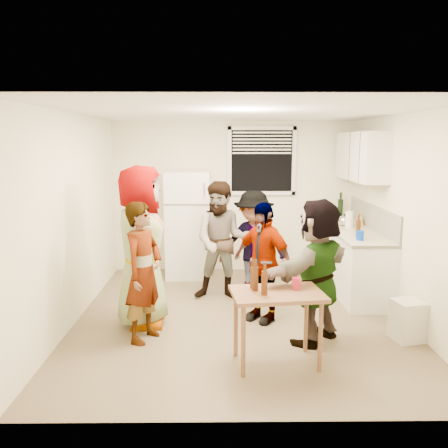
{
  "coord_description": "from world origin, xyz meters",
  "views": [
    {
      "loc": [
        -0.26,
        -5.63,
        2.16
      ],
      "look_at": [
        -0.19,
        0.18,
        1.15
      ],
      "focal_mm": 38.0,
      "sensor_mm": 36.0,
      "label": 1
    }
  ],
  "objects_px": {
    "wine_bottle": "(340,219)",
    "beer_bottle_table": "(253,288)",
    "refrigerator": "(188,224)",
    "trash_bin": "(408,318)",
    "red_cup": "(296,289)",
    "guest_back_left": "(222,298)",
    "serving_table": "(276,363)",
    "guest_back_right": "(253,295)",
    "guest_black": "(262,320)",
    "guest_grey": "(144,324)",
    "guest_orange": "(315,340)",
    "blue_cup": "(360,240)",
    "guest_stripe": "(145,339)",
    "beer_bottle_counter": "(358,237)",
    "kettle": "(344,226)"
  },
  "relations": [
    {
      "from": "wine_bottle",
      "to": "beer_bottle_table",
      "type": "height_order",
      "value": "wine_bottle"
    },
    {
      "from": "refrigerator",
      "to": "trash_bin",
      "type": "distance_m",
      "value": 3.7
    },
    {
      "from": "red_cup",
      "to": "guest_back_left",
      "type": "bearing_deg",
      "value": 110.63
    },
    {
      "from": "trash_bin",
      "to": "red_cup",
      "type": "bearing_deg",
      "value": -160.64
    },
    {
      "from": "refrigerator",
      "to": "serving_table",
      "type": "relative_size",
      "value": 1.95
    },
    {
      "from": "trash_bin",
      "to": "guest_back_right",
      "type": "relative_size",
      "value": 0.3
    },
    {
      "from": "trash_bin",
      "to": "guest_black",
      "type": "relative_size",
      "value": 0.31
    },
    {
      "from": "guest_grey",
      "to": "guest_orange",
      "type": "height_order",
      "value": "guest_grey"
    },
    {
      "from": "blue_cup",
      "to": "red_cup",
      "type": "distance_m",
      "value": 1.89
    },
    {
      "from": "guest_back_right",
      "to": "red_cup",
      "type": "bearing_deg",
      "value": -71.84
    },
    {
      "from": "guest_back_left",
      "to": "guest_back_right",
      "type": "distance_m",
      "value": 0.46
    },
    {
      "from": "blue_cup",
      "to": "guest_black",
      "type": "relative_size",
      "value": 0.09
    },
    {
      "from": "wine_bottle",
      "to": "guest_black",
      "type": "bearing_deg",
      "value": -124.12
    },
    {
      "from": "guest_back_left",
      "to": "serving_table",
      "type": "bearing_deg",
      "value": -70.31
    },
    {
      "from": "guest_orange",
      "to": "guest_grey",
      "type": "bearing_deg",
      "value": -61.56
    },
    {
      "from": "guest_back_left",
      "to": "guest_orange",
      "type": "distance_m",
      "value": 1.76
    },
    {
      "from": "guest_grey",
      "to": "guest_black",
      "type": "height_order",
      "value": "guest_grey"
    },
    {
      "from": "wine_bottle",
      "to": "guest_back_left",
      "type": "relative_size",
      "value": 0.2
    },
    {
      "from": "serving_table",
      "to": "guest_stripe",
      "type": "bearing_deg",
      "value": 156.49
    },
    {
      "from": "beer_bottle_counter",
      "to": "guest_back_left",
      "type": "distance_m",
      "value": 2.03
    },
    {
      "from": "serving_table",
      "to": "red_cup",
      "type": "relative_size",
      "value": 7.48
    },
    {
      "from": "trash_bin",
      "to": "beer_bottle_table",
      "type": "xyz_separation_m",
      "value": [
        -1.74,
        -0.43,
        0.49
      ]
    },
    {
      "from": "red_cup",
      "to": "guest_orange",
      "type": "xyz_separation_m",
      "value": [
        0.3,
        0.46,
        -0.74
      ]
    },
    {
      "from": "serving_table",
      "to": "beer_bottle_table",
      "type": "xyz_separation_m",
      "value": [
        -0.23,
        0.12,
        0.74
      ]
    },
    {
      "from": "trash_bin",
      "to": "guest_back_left",
      "type": "relative_size",
      "value": 0.27
    },
    {
      "from": "refrigerator",
      "to": "blue_cup",
      "type": "height_order",
      "value": "refrigerator"
    },
    {
      "from": "blue_cup",
      "to": "red_cup",
      "type": "bearing_deg",
      "value": -124.85
    },
    {
      "from": "blue_cup",
      "to": "guest_orange",
      "type": "xyz_separation_m",
      "value": [
        -0.77,
        -1.08,
        -0.9
      ]
    },
    {
      "from": "refrigerator",
      "to": "kettle",
      "type": "relative_size",
      "value": 7.36
    },
    {
      "from": "guest_orange",
      "to": "red_cup",
      "type": "bearing_deg",
      "value": 9.54
    },
    {
      "from": "refrigerator",
      "to": "guest_orange",
      "type": "bearing_deg",
      "value": -59.12
    },
    {
      "from": "serving_table",
      "to": "beer_bottle_counter",
      "type": "bearing_deg",
      "value": 54.38
    },
    {
      "from": "kettle",
      "to": "guest_back_right",
      "type": "bearing_deg",
      "value": -142.56
    },
    {
      "from": "trash_bin",
      "to": "serving_table",
      "type": "distance_m",
      "value": 1.63
    },
    {
      "from": "beer_bottle_counter",
      "to": "guest_back_right",
      "type": "bearing_deg",
      "value": 167.34
    },
    {
      "from": "beer_bottle_counter",
      "to": "beer_bottle_table",
      "type": "bearing_deg",
      "value": -132.07
    },
    {
      "from": "beer_bottle_counter",
      "to": "guest_back_left",
      "type": "bearing_deg",
      "value": 174.64
    },
    {
      "from": "wine_bottle",
      "to": "trash_bin",
      "type": "height_order",
      "value": "wine_bottle"
    },
    {
      "from": "beer_bottle_table",
      "to": "guest_black",
      "type": "height_order",
      "value": "beer_bottle_table"
    },
    {
      "from": "kettle",
      "to": "guest_back_right",
      "type": "distance_m",
      "value": 1.78
    },
    {
      "from": "refrigerator",
      "to": "wine_bottle",
      "type": "bearing_deg",
      "value": 4.95
    },
    {
      "from": "refrigerator",
      "to": "beer_bottle_table",
      "type": "relative_size",
      "value": 7.91
    },
    {
      "from": "kettle",
      "to": "beer_bottle_counter",
      "type": "distance_m",
      "value": 0.9
    },
    {
      "from": "blue_cup",
      "to": "beer_bottle_table",
      "type": "relative_size",
      "value": 0.59
    },
    {
      "from": "kettle",
      "to": "guest_black",
      "type": "height_order",
      "value": "kettle"
    },
    {
      "from": "red_cup",
      "to": "guest_stripe",
      "type": "height_order",
      "value": "red_cup"
    },
    {
      "from": "kettle",
      "to": "guest_orange",
      "type": "height_order",
      "value": "kettle"
    },
    {
      "from": "guest_stripe",
      "to": "guest_black",
      "type": "relative_size",
      "value": 1.05
    },
    {
      "from": "blue_cup",
      "to": "red_cup",
      "type": "relative_size",
      "value": 1.09
    },
    {
      "from": "beer_bottle_counter",
      "to": "blue_cup",
      "type": "distance_m",
      "value": 0.18
    }
  ]
}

